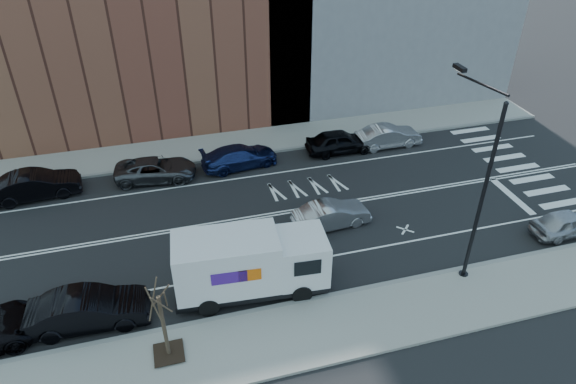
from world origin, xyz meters
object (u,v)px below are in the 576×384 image
far_parked_b (36,185)px  near_parked_front (568,223)px  driving_sedan (331,215)px  fedex_van (250,263)px

far_parked_b → near_parked_front: bearing=-117.6°
far_parked_b → near_parked_front: 29.81m
far_parked_b → driving_sedan: (15.73, -7.33, -0.12)m
driving_sedan → far_parked_b: bearing=60.2°
driving_sedan → near_parked_front: driving_sedan is taller
far_parked_b → fedex_van: bearing=-141.9°
driving_sedan → near_parked_front: bearing=-113.7°
far_parked_b → driving_sedan: bearing=-120.1°
fedex_van → far_parked_b: fedex_van is taller
far_parked_b → driving_sedan: size_ratio=1.17×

